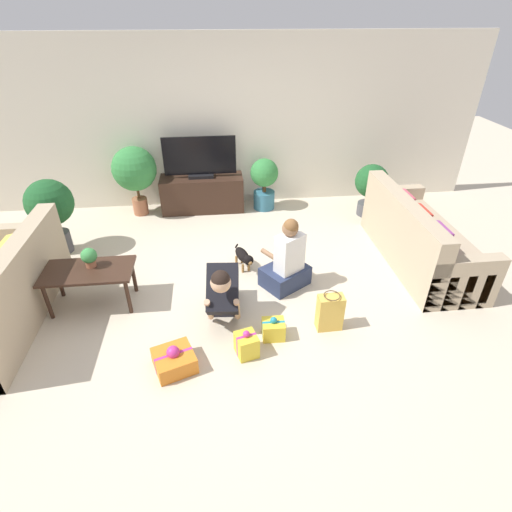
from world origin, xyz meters
name	(u,v)px	position (x,y,z in m)	size (l,w,h in m)	color
ground_plane	(233,292)	(0.00, 0.00, 0.00)	(16.00, 16.00, 0.00)	beige
wall_back	(221,125)	(0.00, 2.63, 1.30)	(8.40, 0.06, 2.60)	silver
sofa_left	(2,295)	(-2.44, -0.20, 0.32)	(0.83, 2.10, 0.88)	tan
sofa_right	(418,239)	(2.43, 0.46, 0.32)	(0.83, 2.10, 0.88)	tan
coffee_table	(89,274)	(-1.57, -0.04, 0.41)	(0.96, 0.52, 0.47)	#382319
tv_console	(202,194)	(-0.36, 2.33, 0.28)	(1.32, 0.47, 0.57)	#382319
tv	(200,160)	(-0.36, 2.33, 0.85)	(1.13, 0.20, 0.65)	black
potted_plant_back_right	(264,180)	(0.65, 2.28, 0.49)	(0.45, 0.45, 0.84)	#336B84
potted_plant_corner_right	(371,185)	(2.29, 1.86, 0.51)	(0.51, 0.51, 0.83)	#4C4C51
potted_plant_back_left	(134,171)	(-1.37, 2.28, 0.73)	(0.68, 0.68, 1.10)	#A36042
potted_plant_corner_left	(50,207)	(-2.29, 1.20, 0.68)	(0.60, 0.60, 1.03)	#4C4C51
person_kneeling	(224,291)	(-0.12, -0.42, 0.35)	(0.38, 0.81, 0.79)	#23232D
person_sitting	(287,263)	(0.65, 0.09, 0.32)	(0.65, 0.62, 0.91)	#283351
dog	(244,257)	(0.17, 0.48, 0.19)	(0.24, 0.49, 0.29)	black
gift_box_a	(174,360)	(-0.61, -1.09, 0.09)	(0.46, 0.45, 0.26)	orange
gift_box_b	(273,329)	(0.37, -0.78, 0.10)	(0.23, 0.20, 0.25)	yellow
gift_box_c	(247,344)	(0.07, -0.99, 0.12)	(0.25, 0.26, 0.29)	yellow
gift_bag_a	(330,312)	(0.96, -0.71, 0.21)	(0.27, 0.17, 0.43)	#E5B74C
tabletop_plant	(89,257)	(-1.54, 0.03, 0.59)	(0.17, 0.17, 0.22)	#A36042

